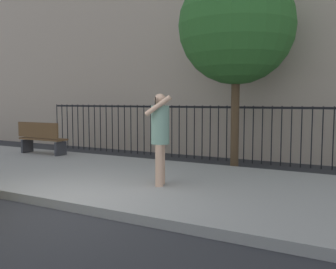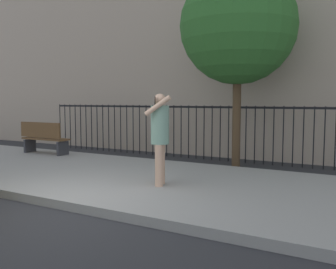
# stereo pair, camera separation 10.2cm
# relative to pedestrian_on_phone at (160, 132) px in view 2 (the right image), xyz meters

# --- Properties ---
(ground_plane) EXTENTS (60.00, 60.00, 0.00)m
(ground_plane) POSITION_rel_pedestrian_on_phone_xyz_m (-0.85, -1.78, -1.15)
(ground_plane) COLOR #28282B
(sidewalk) EXTENTS (28.00, 4.40, 0.15)m
(sidewalk) POSITION_rel_pedestrian_on_phone_xyz_m (-0.85, 0.42, -1.08)
(sidewalk) COLOR gray
(sidewalk) RESTS_ON ground
(iron_fence) EXTENTS (12.03, 0.04, 1.60)m
(iron_fence) POSITION_rel_pedestrian_on_phone_xyz_m (-0.85, 4.12, -0.13)
(iron_fence) COLOR black
(iron_fence) RESTS_ON ground
(pedestrian_on_phone) EXTENTS (0.54, 0.72, 1.72)m
(pedestrian_on_phone) POSITION_rel_pedestrian_on_phone_xyz_m (0.00, 0.00, 0.00)
(pedestrian_on_phone) COLOR tan
(pedestrian_on_phone) RESTS_ON sidewalk
(street_bench) EXTENTS (1.60, 0.45, 0.95)m
(street_bench) POSITION_rel_pedestrian_on_phone_xyz_m (-5.17, 1.81, -0.50)
(street_bench) COLOR brown
(street_bench) RESTS_ON sidewalk
(street_tree_near) EXTENTS (2.95, 2.95, 5.09)m
(street_tree_near) POSITION_rel_pedestrian_on_phone_xyz_m (0.31, 3.29, 2.46)
(street_tree_near) COLOR #4C3823
(street_tree_near) RESTS_ON ground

